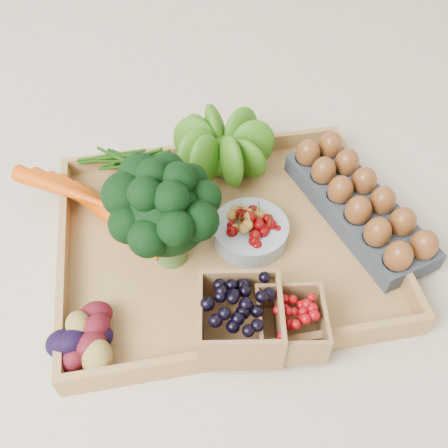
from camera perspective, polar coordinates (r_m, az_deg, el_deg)
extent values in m
plane|color=beige|center=(0.88, 0.00, -2.53)|extent=(4.00, 4.00, 0.00)
cube|color=#B08349|center=(0.87, 0.00, -2.23)|extent=(0.55, 0.45, 0.01)
sphere|color=#1D560D|center=(0.94, -0.41, 9.10)|extent=(0.13, 0.13, 0.13)
cylinder|color=#8C9EA5|center=(0.86, 3.04, -0.87)|extent=(0.13, 0.13, 0.03)
cube|color=#333A41|center=(0.92, 14.99, 1.77)|extent=(0.19, 0.34, 0.04)
cube|color=black|center=(0.73, 1.82, -10.81)|extent=(0.14, 0.14, 0.08)
cube|color=maroon|center=(0.74, 7.57, -11.24)|extent=(0.11, 0.11, 0.07)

